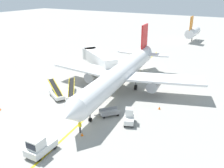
{
  "coord_description": "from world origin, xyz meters",
  "views": [
    {
      "loc": [
        21.14,
        -22.42,
        17.39
      ],
      "look_at": [
        1.91,
        10.78,
        2.5
      ],
      "focal_mm": 39.89,
      "sensor_mm": 36.0,
      "label": 1
    }
  ],
  "objects": [
    {
      "name": "pushback_tug",
      "position": [
        2.55,
        -6.37,
        0.99
      ],
      "size": [
        1.99,
        3.65,
        2.2
      ],
      "color": "silver",
      "rests_on": "ground"
    },
    {
      "name": "taxi_line_yellow",
      "position": [
        1.91,
        5.0,
        0.0
      ],
      "size": [
        9.79,
        79.47,
        0.01
      ],
      "primitive_type": "cube",
      "rotation": [
        0.0,
        0.0,
        0.12
      ],
      "color": "yellow",
      "rests_on": "ground"
    },
    {
      "name": "jet_bridge",
      "position": [
        -7.23,
        20.12,
        3.54
      ],
      "size": [
        11.95,
        9.34,
        4.85
      ],
      "color": "silver",
      "rests_on": "ground"
    },
    {
      "name": "safety_cone_tail_area",
      "position": [
        -0.67,
        8.2,
        0.22
      ],
      "size": [
        0.36,
        0.36,
        0.44
      ],
      "primitive_type": "cone",
      "color": "orange",
      "rests_on": "ground"
    },
    {
      "name": "safety_cone_nose_left",
      "position": [
        10.33,
        10.74,
        0.22
      ],
      "size": [
        0.36,
        0.36,
        0.44
      ],
      "primitive_type": "cone",
      "color": "orange",
      "rests_on": "ground"
    },
    {
      "name": "ground_crew_marshaller",
      "position": [
        3.79,
        -0.63,
        0.91
      ],
      "size": [
        0.36,
        0.24,
        1.7
      ],
      "color": "#26262D",
      "rests_on": "ground"
    },
    {
      "name": "safety_cone_nose_right",
      "position": [
        -7.35,
        16.33,
        0.22
      ],
      "size": [
        0.36,
        0.36,
        0.44
      ],
      "primitive_type": "cone",
      "color": "orange",
      "rests_on": "ground"
    },
    {
      "name": "ground_plane",
      "position": [
        0.0,
        0.0,
        0.0
      ],
      "size": [
        300.0,
        300.0,
        0.0
      ],
      "primitive_type": "plane",
      "color": "#9E9B93"
    },
    {
      "name": "safety_cone_wingtip_left",
      "position": [
        4.43,
        -1.1,
        0.22
      ],
      "size": [
        0.36,
        0.36,
        0.44
      ],
      "primitive_type": "cone",
      "color": "orange",
      "rests_on": "ground"
    },
    {
      "name": "belt_loader_aft_hold",
      "position": [
        -4.06,
        7.45,
        0.78
      ],
      "size": [
        3.92,
        4.8,
        2.59
      ],
      "color": "silver",
      "rests_on": "ground"
    },
    {
      "name": "belt_loader_forward_hold",
      "position": [
        -6.18,
        6.13,
        0.78
      ],
      "size": [
        4.97,
        3.55,
        2.59
      ],
      "color": "silver",
      "rests_on": "ground"
    },
    {
      "name": "baggage_tug_near_wing",
      "position": [
        8.14,
        4.67,
        0.93
      ],
      "size": [
        2.17,
        2.72,
        2.1
      ],
      "color": "silver",
      "rests_on": "ground"
    },
    {
      "name": "safety_cone_wingtip_right",
      "position": [
        -10.55,
        -1.72,
        0.22
      ],
      "size": [
        0.36,
        0.36,
        0.44
      ],
      "primitive_type": "cone",
      "color": "orange",
      "rests_on": "ground"
    },
    {
      "name": "airliner",
      "position": [
        1.85,
        14.32,
        3.42
      ],
      "size": [
        28.41,
        35.33,
        10.1
      ],
      "color": "white",
      "rests_on": "ground"
    },
    {
      "name": "distant_aircraft_far_left",
      "position": [
        2.09,
        65.66,
        3.22
      ],
      "size": [
        3.0,
        10.1,
        8.8
      ],
      "color": "silver",
      "rests_on": "ground"
    },
    {
      "name": "baggage_cart_loaded",
      "position": [
        4.72,
        5.19,
        0.47
      ],
      "size": [
        3.08,
        3.36,
        0.94
      ],
      "color": "#A5A5A8",
      "rests_on": "ground"
    }
  ]
}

